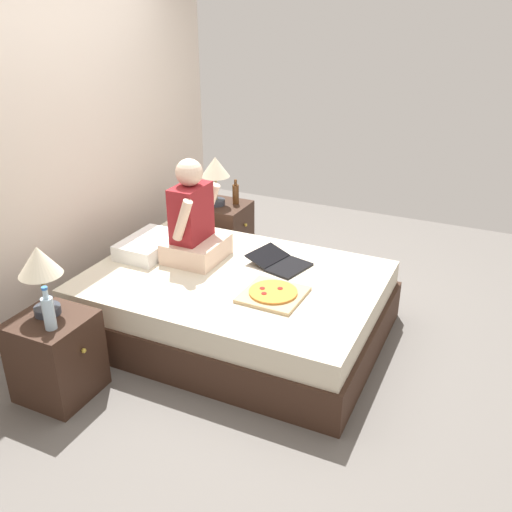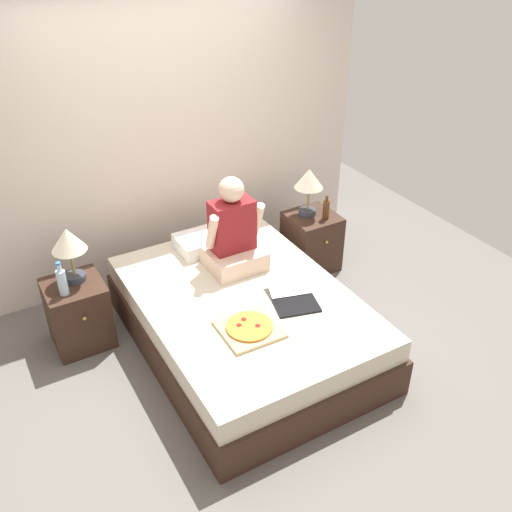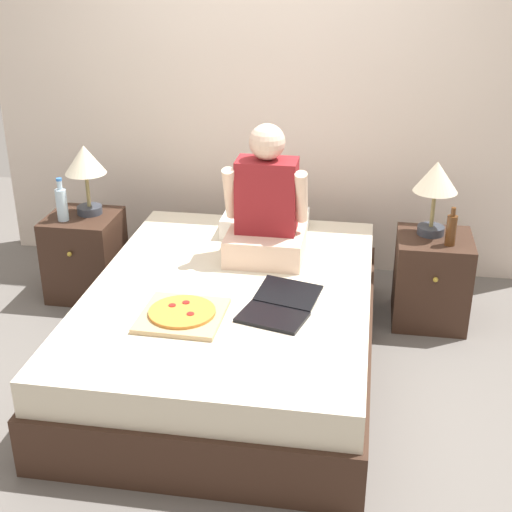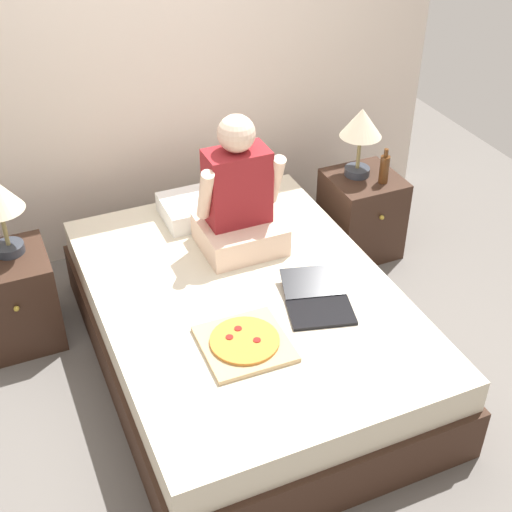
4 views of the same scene
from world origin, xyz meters
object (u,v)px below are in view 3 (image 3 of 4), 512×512
Objects in this scene: person_seated at (266,210)px; bed at (231,326)px; nightstand_right at (431,279)px; beer_bottle at (451,230)px; lamp_on_right_nightstand at (436,182)px; pizza_box at (182,314)px; laptop at (278,309)px; lamp_on_left_nightstand at (85,165)px; nightstand_left at (86,255)px; water_bottle at (62,203)px.

bed is at bearing -107.76° from person_seated.
nightstand_right is 0.39m from beer_bottle.
lamp_on_right_nightstand is 1.96× the size of beer_bottle.
lamp_on_right_nightstand reaches higher than pizza_box.
person_seated is (-1.05, -0.18, 0.12)m from beer_bottle.
beer_bottle is 1.23m from laptop.
person_seated is 1.62× the size of laptop.
person_seated is at bearing 72.24° from bed.
nightstand_left is at bearing -128.63° from lamp_on_left_nightstand.
nightstand_right is 1.27m from laptop.
water_bottle reaches higher than nightstand_right.
lamp_on_left_nightstand reaches higher than bed.
nightstand_left is at bearing 148.15° from bed.
pizza_box is at bearing -113.76° from bed.
nightstand_right is at bearing 39.90° from pizza_box.
pizza_box is (-0.17, -0.38, 0.26)m from bed.
pizza_box is at bearing -48.50° from nightstand_left.
bed is 0.46m from laptop.
lamp_on_right_nightstand is at bearing 19.27° from person_seated.
person_seated is at bearing -160.73° from lamp_on_right_nightstand.
bed is 4.72× the size of lamp_on_left_nightstand.
bed is 1.38m from beer_bottle.
nightstand_right reaches higher than bed.
laptop is 1.18× the size of pizza_box.
nightstand_left is at bearing 180.00° from nightstand_right.
beer_bottle is 0.29× the size of person_seated.
bed is 0.49m from pizza_box.
lamp_on_right_nightstand reaches higher than water_bottle.
laptop reaches higher than bed.
pizza_box is (0.94, -1.06, 0.22)m from nightstand_left.
nightstand_left is 1.23× the size of lamp_on_right_nightstand.
pizza_box is (0.90, -1.11, -0.38)m from lamp_on_left_nightstand.
laptop is at bearing -131.20° from nightstand_right.
lamp_on_left_nightstand is 1.72m from laptop.
lamp_on_left_nightstand is 1.48m from pizza_box.
water_bottle is at bearing 171.74° from person_seated.
lamp_on_left_nightstand reaches higher than nightstand_right.
lamp_on_left_nightstand is (0.04, 0.05, 0.60)m from nightstand_left.
nightstand_left is at bearing 131.50° from pizza_box.
nightstand_left is 1.23× the size of lamp_on_left_nightstand.
water_bottle is at bearing 136.35° from pizza_box.
lamp_on_left_nightstand is at bearing 49.40° from water_bottle.
nightstand_left is 2.00× the size of water_bottle.
pizza_box is at bearing -144.32° from beer_bottle.
bed is at bearing -31.85° from nightstand_left.
person_seated reaches higher than pizza_box.
beer_bottle reaches higher than bed.
bed is at bearing -145.59° from lamp_on_right_nightstand.
person_seated is at bearing -15.46° from lamp_on_left_nightstand.
person_seated reaches higher than beer_bottle.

